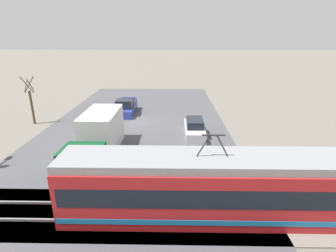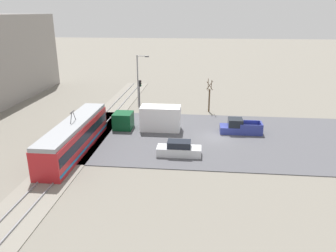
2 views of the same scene
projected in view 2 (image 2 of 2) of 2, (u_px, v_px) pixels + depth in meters
The scene contains 10 objects.
ground_plane at pixel (216, 138), 40.07m from camera, with size 320.00×320.00×0.00m, color slate.
road_surface at pixel (216, 138), 40.05m from camera, with size 18.22×37.37×0.08m.
rail_bed at pixel (92, 133), 41.55m from camera, with size 61.80×4.40×0.22m.
light_rail_tram at pixel (75, 137), 35.75m from camera, with size 14.99×2.80×4.47m.
box_truck at pixel (151, 119), 42.33m from camera, with size 2.59×8.66×3.12m.
pickup_truck at pixel (240, 128), 41.33m from camera, with size 2.05×5.22×1.84m.
sedan_car_0 at pixel (179, 149), 34.86m from camera, with size 1.74×4.73×1.60m.
traffic_light_pole at pixel (140, 91), 50.07m from camera, with size 0.28×0.47×4.80m.
street_tree at pixel (209, 97), 49.84m from camera, with size 1.19×0.99×5.06m.
street_lamp_near_crossing at pixel (139, 78), 51.74m from camera, with size 0.36×1.95×8.26m.
Camera 2 is at (-37.75, 2.06, 14.58)m, focal length 35.00 mm.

